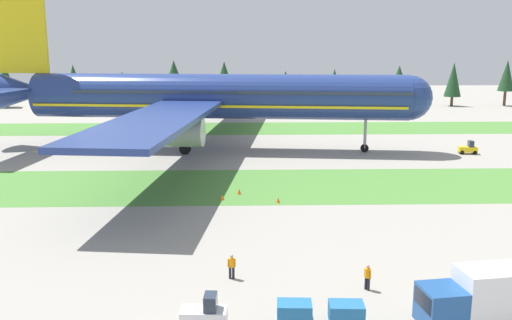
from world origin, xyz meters
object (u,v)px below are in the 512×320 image
object	(u,v)px
airliner	(204,96)
baggage_tug	(205,314)
cargo_dolly_second	(346,314)
taxiway_marker_2	(278,200)
taxiway_marker_1	(239,191)
cargo_dolly_lead	(294,313)
ground_crew_loader	(232,266)
catering_truck	(482,297)
taxiway_marker_0	(222,197)
pushback_tractor	(468,148)
ground_crew_marshaller	(368,276)

from	to	relation	value
airliner	baggage_tug	world-z (taller)	airliner
cargo_dolly_second	baggage_tug	bearing A→B (deg)	90.00
taxiway_marker_2	taxiway_marker_1	bearing A→B (deg)	139.91
cargo_dolly_lead	ground_crew_loader	world-z (taller)	ground_crew_loader
cargo_dolly_lead	catering_truck	distance (m)	10.47
cargo_dolly_lead	catering_truck	size ratio (longest dim) A/B	0.32
cargo_dolly_lead	taxiway_marker_0	distance (m)	26.78
pushback_tractor	ground_crew_marshaller	bearing A→B (deg)	157.46
cargo_dolly_second	taxiway_marker_1	bearing A→B (deg)	15.26
pushback_tractor	taxiway_marker_1	size ratio (longest dim) A/B	4.47
catering_truck	ground_crew_loader	distance (m)	15.81
pushback_tractor	ground_crew_marshaller	world-z (taller)	pushback_tractor
ground_crew_loader	taxiway_marker_2	xyz separation A→B (m)	(4.40, 18.38, -0.67)
baggage_tug	pushback_tractor	bearing A→B (deg)	-32.22
baggage_tug	taxiway_marker_1	world-z (taller)	baggage_tug
baggage_tug	cargo_dolly_lead	distance (m)	5.03
cargo_dolly_second	ground_crew_loader	distance (m)	9.56
cargo_dolly_second	taxiway_marker_1	world-z (taller)	cargo_dolly_second
airliner	ground_crew_marshaller	size ratio (longest dim) A/B	47.46
baggage_tug	ground_crew_loader	size ratio (longest dim) A/B	1.53
airliner	ground_crew_marshaller	xyz separation A→B (m)	(13.67, -49.69, -7.23)
ground_crew_loader	taxiway_marker_0	xyz separation A→B (m)	(-1.27, 19.50, -0.66)
pushback_tractor	baggage_tug	bearing A→B (deg)	151.12
ground_crew_marshaller	cargo_dolly_lead	bearing A→B (deg)	95.82
taxiway_marker_0	ground_crew_marshaller	bearing A→B (deg)	-64.79
baggage_tug	catering_truck	world-z (taller)	catering_truck
baggage_tug	taxiway_marker_2	size ratio (longest dim) A/B	4.89
pushback_tractor	ground_crew_marshaller	distance (m)	51.73
taxiway_marker_2	cargo_dolly_second	bearing A→B (deg)	-85.22
taxiway_marker_2	ground_crew_loader	bearing A→B (deg)	-103.46
baggage_tug	catering_truck	distance (m)	15.48
catering_truck	taxiway_marker_2	distance (m)	27.40
cargo_dolly_lead	ground_crew_marshaller	distance (m)	7.11
cargo_dolly_second	taxiway_marker_1	xyz separation A→B (m)	(-6.08, 28.69, -0.61)
ground_crew_loader	taxiway_marker_0	distance (m)	19.56
taxiway_marker_1	catering_truck	bearing A→B (deg)	-64.84
airliner	pushback_tractor	xyz separation A→B (m)	(38.89, -4.53, -7.36)
taxiway_marker_0	cargo_dolly_second	bearing A→B (deg)	-73.61
cargo_dolly_lead	taxiway_marker_1	bearing A→B (deg)	9.67
cargo_dolly_lead	ground_crew_marshaller	size ratio (longest dim) A/B	1.31
airliner	taxiway_marker_0	bearing A→B (deg)	13.80
airliner	cargo_dolly_lead	distance (m)	55.63
taxiway_marker_1	taxiway_marker_2	xyz separation A→B (m)	(3.96, -3.33, -0.03)
baggage_tug	taxiway_marker_0	size ratio (longest dim) A/B	4.67
cargo_dolly_second	catering_truck	distance (m)	7.59
cargo_dolly_second	ground_crew_marshaller	xyz separation A→B (m)	(2.33, 4.98, 0.03)
taxiway_marker_2	taxiway_marker_0	bearing A→B (deg)	168.78
pushback_tractor	ground_crew_loader	xyz separation A→B (m)	(-34.08, -43.16, 0.13)
ground_crew_loader	cargo_dolly_lead	bearing A→B (deg)	117.19
baggage_tug	pushback_tractor	world-z (taller)	same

